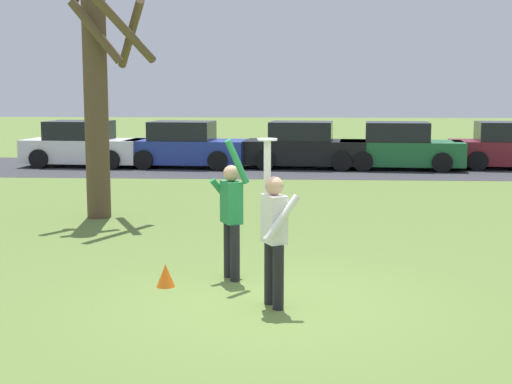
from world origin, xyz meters
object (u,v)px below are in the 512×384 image
(person_defender, at_px, (231,212))
(parked_car_white, at_px, (83,146))
(parked_car_black, at_px, (304,147))
(parked_car_blue, at_px, (185,146))
(parked_car_maroon, at_px, (512,147))
(bare_tree_tall, at_px, (97,70))
(field_cone_orange, at_px, (166,275))
(parked_car_green, at_px, (400,148))
(person_catcher, at_px, (274,230))
(frisbee_disc, at_px, (267,139))

(person_defender, xyz_separation_m, parked_car_white, (-6.64, 15.15, -0.25))
(parked_car_white, xyz_separation_m, parked_car_black, (7.74, -0.07, 0.00))
(parked_car_blue, relative_size, parked_car_maroon, 1.00)
(parked_car_blue, height_order, parked_car_maroon, same)
(bare_tree_tall, relative_size, field_cone_orange, 19.18)
(person_defender, relative_size, parked_car_maroon, 0.48)
(field_cone_orange, bearing_deg, parked_car_white, 110.25)
(parked_car_green, distance_m, field_cone_orange, 16.22)
(parked_car_green, bearing_deg, parked_car_maroon, 10.52)
(parked_car_black, height_order, parked_car_maroon, same)
(person_catcher, height_order, parked_car_white, person_catcher)
(person_defender, xyz_separation_m, frisbee_disc, (0.56, -1.12, 1.11))
(person_catcher, xyz_separation_m, field_cone_orange, (-1.53, 0.85, -0.82))
(person_catcher, height_order, field_cone_orange, person_catcher)
(frisbee_disc, relative_size, field_cone_orange, 0.78)
(parked_car_black, xyz_separation_m, parked_car_maroon, (7.04, 0.19, 0.00))
(parked_car_maroon, bearing_deg, parked_car_green, -169.48)
(parked_car_blue, height_order, parked_car_green, same)
(frisbee_disc, bearing_deg, parked_car_maroon, 65.17)
(person_defender, relative_size, parked_car_black, 0.48)
(person_defender, bearing_deg, parked_car_blue, 165.00)
(frisbee_disc, xyz_separation_m, parked_car_black, (0.55, 16.20, -1.37))
(parked_car_white, bearing_deg, frisbee_disc, -61.51)
(person_defender, height_order, parked_car_green, person_defender)
(parked_car_black, xyz_separation_m, bare_tree_tall, (-4.37, -10.09, 2.37))
(parked_car_blue, xyz_separation_m, field_cone_orange, (2.12, -15.49, -0.57))
(person_defender, bearing_deg, parked_car_black, 149.52)
(parked_car_blue, distance_m, field_cone_orange, 15.64)
(person_catcher, relative_size, frisbee_disc, 8.38)
(parked_car_maroon, bearing_deg, parked_car_blue, -174.03)
(person_defender, height_order, parked_car_blue, person_defender)
(parked_car_blue, height_order, parked_car_black, same)
(parked_car_blue, xyz_separation_m, bare_tree_tall, (-0.27, -10.03, 2.37))
(bare_tree_tall, height_order, field_cone_orange, bare_tree_tall)
(person_defender, bearing_deg, frisbee_disc, 0.00)
(field_cone_orange, bearing_deg, parked_car_green, 71.27)
(person_defender, xyz_separation_m, parked_car_blue, (-3.00, 15.01, -0.25))
(parked_car_black, bearing_deg, person_defender, -89.54)
(frisbee_disc, bearing_deg, bare_tree_tall, 122.04)
(parked_car_maroon, bearing_deg, bare_tree_tall, -133.32)
(person_defender, bearing_deg, field_cone_orange, -88.02)
(field_cone_orange, bearing_deg, parked_car_black, 82.75)
(parked_car_blue, bearing_deg, field_cone_orange, -77.55)
(parked_car_maroon, bearing_deg, parked_car_black, -173.78)
(person_defender, distance_m, parked_car_black, 15.12)
(person_catcher, height_order, parked_car_maroon, person_catcher)
(bare_tree_tall, bearing_deg, parked_car_blue, 88.47)
(parked_car_black, height_order, bare_tree_tall, bare_tree_tall)
(parked_car_blue, relative_size, bare_tree_tall, 0.69)
(parked_car_maroon, bearing_deg, parked_car_white, -174.89)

